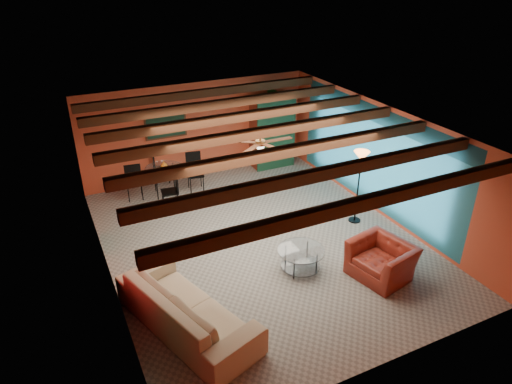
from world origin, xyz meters
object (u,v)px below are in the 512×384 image
floor_lamp (358,187)px  potted_plant (272,90)px  vase (163,154)px  armchair (381,260)px  armoire (272,132)px  dining_table (165,176)px  coffee_table (301,260)px  sofa (187,308)px

floor_lamp → potted_plant: (-0.26, 3.88, 1.42)m
vase → armchair: bearing=-61.8°
armoire → dining_table: bearing=-170.7°
armchair → coffee_table: (-1.33, 0.86, -0.13)m
armoire → armchair: bearing=-95.3°
armchair → armoire: size_ratio=0.55×
sofa → floor_lamp: (4.77, 1.70, 0.50)m
vase → potted_plant: bearing=8.8°
dining_table → floor_lamp: bearing=-42.1°
dining_table → armoire: (3.45, 0.53, 0.51)m
sofa → floor_lamp: size_ratio=1.55×
armoire → vase: (-3.45, -0.53, 0.11)m
armchair → dining_table: 6.05m
sofa → potted_plant: potted_plant is taller
floor_lamp → vase: bearing=137.9°
potted_plant → vase: (-3.45, -0.53, -1.17)m
sofa → coffee_table: (2.59, 0.58, -0.17)m
armoire → potted_plant: 1.28m
potted_plant → vase: size_ratio=2.60×
sofa → armoire: armoire is taller
coffee_table → vase: bearing=108.9°
dining_table → armoire: bearing=8.8°
sofa → armoire: bearing=-57.0°
floor_lamp → vase: 5.00m
vase → coffee_table: bearing=-71.1°
sofa → armchair: (3.92, -0.28, -0.04)m
armchair → floor_lamp: 2.22m
potted_plant → vase: bearing=-171.2°
sofa → potted_plant: bearing=-57.0°
potted_plant → dining_table: bearing=-171.2°
armoire → floor_lamp: armoire is taller
sofa → vase: vase is taller
vase → floor_lamp: bearing=-42.1°
sofa → floor_lamp: bearing=-88.5°
coffee_table → armoire: 5.42m
armchair → dining_table: (-2.86, 5.33, 0.16)m
floor_lamp → vase: size_ratio=9.85×
coffee_table → vase: 4.81m
armchair → floor_lamp: bearing=144.2°
sofa → dining_table: bearing=-30.0°
sofa → dining_table: size_ratio=1.38×
armoire → vase: 3.49m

